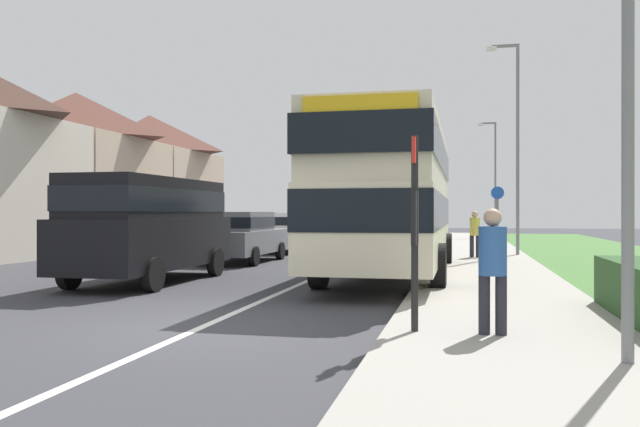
{
  "coord_description": "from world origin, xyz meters",
  "views": [
    {
      "loc": [
        3.6,
        -8.54,
        1.62
      ],
      "look_at": [
        0.74,
        4.23,
        1.6
      ],
      "focal_mm": 36.05,
      "sensor_mm": 36.0,
      "label": 1
    }
  ],
  "objects_px": {
    "cycle_route_sign": "(498,218)",
    "pedestrian_walking_away": "(475,232)",
    "pedestrian_at_stop": "(493,265)",
    "double_decker_bus": "(393,192)",
    "bus_stop_sign": "(415,219)",
    "street_lamp_mid": "(515,136)",
    "parked_car_grey": "(241,235)",
    "street_lamp_far": "(494,172)",
    "parked_van_black": "(149,221)",
    "parked_car_white": "(282,231)"
  },
  "relations": [
    {
      "from": "cycle_route_sign",
      "to": "street_lamp_far",
      "type": "height_order",
      "value": "street_lamp_far"
    },
    {
      "from": "parked_car_grey",
      "to": "pedestrian_at_stop",
      "type": "bearing_deg",
      "value": -57.47
    },
    {
      "from": "double_decker_bus",
      "to": "street_lamp_mid",
      "type": "bearing_deg",
      "value": 65.18
    },
    {
      "from": "cycle_route_sign",
      "to": "street_lamp_mid",
      "type": "distance_m",
      "value": 3.13
    },
    {
      "from": "parked_van_black",
      "to": "parked_car_grey",
      "type": "xyz_separation_m",
      "value": [
        0.05,
        6.11,
        -0.51
      ]
    },
    {
      "from": "parked_car_grey",
      "to": "street_lamp_mid",
      "type": "distance_m",
      "value": 10.34
    },
    {
      "from": "double_decker_bus",
      "to": "pedestrian_at_stop",
      "type": "bearing_deg",
      "value": -75.48
    },
    {
      "from": "double_decker_bus",
      "to": "parked_car_grey",
      "type": "xyz_separation_m",
      "value": [
        -5.32,
        3.53,
        -1.24
      ]
    },
    {
      "from": "parked_car_grey",
      "to": "cycle_route_sign",
      "type": "xyz_separation_m",
      "value": [
        8.21,
        3.23,
        0.52
      ]
    },
    {
      "from": "parked_car_white",
      "to": "double_decker_bus",
      "type": "bearing_deg",
      "value": -58.41
    },
    {
      "from": "cycle_route_sign",
      "to": "pedestrian_walking_away",
      "type": "bearing_deg",
      "value": -130.14
    },
    {
      "from": "parked_car_grey",
      "to": "street_lamp_mid",
      "type": "relative_size",
      "value": 0.6
    },
    {
      "from": "parked_car_white",
      "to": "bus_stop_sign",
      "type": "distance_m",
      "value": 18.2
    },
    {
      "from": "double_decker_bus",
      "to": "parked_van_black",
      "type": "height_order",
      "value": "double_decker_bus"
    },
    {
      "from": "bus_stop_sign",
      "to": "parked_van_black",
      "type": "bearing_deg",
      "value": 139.97
    },
    {
      "from": "parked_van_black",
      "to": "bus_stop_sign",
      "type": "distance_m",
      "value": 8.5
    },
    {
      "from": "parked_car_grey",
      "to": "pedestrian_walking_away",
      "type": "bearing_deg",
      "value": 17.24
    },
    {
      "from": "bus_stop_sign",
      "to": "street_lamp_mid",
      "type": "xyz_separation_m",
      "value": [
        2.39,
        15.68,
        2.83
      ]
    },
    {
      "from": "pedestrian_walking_away",
      "to": "street_lamp_far",
      "type": "relative_size",
      "value": 0.23
    },
    {
      "from": "parked_car_white",
      "to": "pedestrian_walking_away",
      "type": "xyz_separation_m",
      "value": [
        7.58,
        -3.06,
        0.09
      ]
    },
    {
      "from": "pedestrian_at_stop",
      "to": "street_lamp_far",
      "type": "bearing_deg",
      "value": 87.45
    },
    {
      "from": "pedestrian_at_stop",
      "to": "street_lamp_mid",
      "type": "height_order",
      "value": "street_lamp_mid"
    },
    {
      "from": "bus_stop_sign",
      "to": "parked_car_grey",
      "type": "bearing_deg",
      "value": 119.14
    },
    {
      "from": "pedestrian_at_stop",
      "to": "parked_van_black",
      "type": "bearing_deg",
      "value": 143.58
    },
    {
      "from": "bus_stop_sign",
      "to": "street_lamp_far",
      "type": "xyz_separation_m",
      "value": [
        2.46,
        33.77,
        2.67
      ]
    },
    {
      "from": "pedestrian_at_stop",
      "to": "street_lamp_far",
      "type": "xyz_separation_m",
      "value": [
        1.51,
        33.81,
        3.23
      ]
    },
    {
      "from": "pedestrian_walking_away",
      "to": "bus_stop_sign",
      "type": "bearing_deg",
      "value": -94.01
    },
    {
      "from": "parked_car_grey",
      "to": "parked_van_black",
      "type": "bearing_deg",
      "value": -90.5
    },
    {
      "from": "parked_car_white",
      "to": "street_lamp_far",
      "type": "xyz_separation_m",
      "value": [
        9.07,
        16.83,
        3.32
      ]
    },
    {
      "from": "double_decker_bus",
      "to": "street_lamp_mid",
      "type": "xyz_separation_m",
      "value": [
        3.53,
        7.63,
        2.23
      ]
    },
    {
      "from": "parked_van_black",
      "to": "cycle_route_sign",
      "type": "height_order",
      "value": "cycle_route_sign"
    },
    {
      "from": "pedestrian_walking_away",
      "to": "street_lamp_mid",
      "type": "relative_size",
      "value": 0.22
    },
    {
      "from": "pedestrian_walking_away",
      "to": "street_lamp_far",
      "type": "xyz_separation_m",
      "value": [
        1.49,
        19.89,
        3.23
      ]
    },
    {
      "from": "pedestrian_at_stop",
      "to": "cycle_route_sign",
      "type": "xyz_separation_m",
      "value": [
        0.8,
        14.85,
        0.45
      ]
    },
    {
      "from": "parked_car_grey",
      "to": "pedestrian_walking_away",
      "type": "relative_size",
      "value": 2.74
    },
    {
      "from": "parked_van_black",
      "to": "parked_car_white",
      "type": "relative_size",
      "value": 1.29
    },
    {
      "from": "parked_van_black",
      "to": "cycle_route_sign",
      "type": "distance_m",
      "value": 12.47
    },
    {
      "from": "parked_car_white",
      "to": "street_lamp_far",
      "type": "bearing_deg",
      "value": 61.68
    },
    {
      "from": "pedestrian_at_stop",
      "to": "pedestrian_walking_away",
      "type": "bearing_deg",
      "value": 89.91
    },
    {
      "from": "parked_car_white",
      "to": "street_lamp_far",
      "type": "relative_size",
      "value": 0.57
    },
    {
      "from": "pedestrian_at_stop",
      "to": "bus_stop_sign",
      "type": "distance_m",
      "value": 1.11
    },
    {
      "from": "parked_car_grey",
      "to": "street_lamp_mid",
      "type": "bearing_deg",
      "value": 24.86
    },
    {
      "from": "parked_car_white",
      "to": "street_lamp_mid",
      "type": "height_order",
      "value": "street_lamp_mid"
    },
    {
      "from": "cycle_route_sign",
      "to": "parked_car_grey",
      "type": "bearing_deg",
      "value": -158.53
    },
    {
      "from": "pedestrian_walking_away",
      "to": "street_lamp_mid",
      "type": "distance_m",
      "value": 4.09
    },
    {
      "from": "pedestrian_at_stop",
      "to": "street_lamp_far",
      "type": "relative_size",
      "value": 0.23
    },
    {
      "from": "double_decker_bus",
      "to": "parked_car_white",
      "type": "relative_size",
      "value": 2.59
    },
    {
      "from": "parked_van_black",
      "to": "pedestrian_at_stop",
      "type": "bearing_deg",
      "value": -36.42
    },
    {
      "from": "street_lamp_mid",
      "to": "bus_stop_sign",
      "type": "bearing_deg",
      "value": -98.66
    },
    {
      "from": "pedestrian_walking_away",
      "to": "parked_car_grey",
      "type": "bearing_deg",
      "value": -162.76
    }
  ]
}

